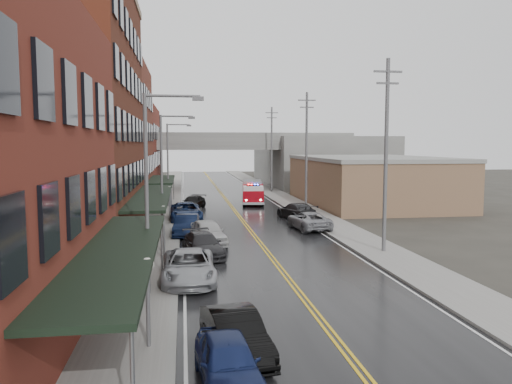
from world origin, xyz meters
TOP-DOWN VIEW (x-y plane):
  - ground at (0.00, 0.00)m, footprint 220.00×220.00m
  - road at (0.00, 30.00)m, footprint 11.00×160.00m
  - sidewalk_left at (-7.30, 30.00)m, footprint 3.00×160.00m
  - sidewalk_right at (7.30, 30.00)m, footprint 3.00×160.00m
  - curb_left at (-5.65, 30.00)m, footprint 0.30×160.00m
  - curb_right at (5.65, 30.00)m, footprint 0.30×160.00m
  - brick_building_b at (-13.30, 23.00)m, footprint 9.00×20.00m
  - brick_building_c at (-13.30, 40.50)m, footprint 9.00×15.00m
  - brick_building_far at (-13.30, 58.00)m, footprint 9.00×20.00m
  - tan_building at (16.00, 40.00)m, footprint 14.00×22.00m
  - right_far_block at (18.00, 70.00)m, footprint 18.00×30.00m
  - awning_0 at (-7.49, 4.00)m, footprint 2.60×16.00m
  - awning_1 at (-7.49, 23.00)m, footprint 2.60×18.00m
  - awning_2 at (-7.49, 40.50)m, footprint 2.60×13.00m
  - globe_lamp_0 at (-6.40, 2.00)m, footprint 0.44×0.44m
  - globe_lamp_1 at (-6.40, 16.00)m, footprint 0.44×0.44m
  - globe_lamp_2 at (-6.40, 30.00)m, footprint 0.44×0.44m
  - street_lamp_0 at (-6.55, 8.00)m, footprint 2.64×0.22m
  - street_lamp_1 at (-6.55, 24.00)m, footprint 2.64×0.22m
  - street_lamp_2 at (-6.55, 40.00)m, footprint 2.64×0.22m
  - utility_pole_0 at (7.20, 15.00)m, footprint 1.80×0.24m
  - utility_pole_1 at (7.20, 35.00)m, footprint 1.80×0.24m
  - utility_pole_2 at (7.20, 55.00)m, footprint 1.80×0.24m
  - overpass at (0.00, 62.00)m, footprint 40.00×10.00m
  - fire_truck at (2.64, 41.70)m, footprint 3.54×7.39m
  - parked_car_left_0 at (-4.02, -0.80)m, footprint 1.98×4.25m
  - parked_car_left_1 at (-3.60, 1.16)m, footprint 2.21×4.58m
  - parked_car_left_2 at (-4.98, 10.12)m, footprint 2.59×5.61m
  - parked_car_left_3 at (-4.05, 15.70)m, footprint 2.81×5.16m
  - parked_car_left_4 at (-3.60, 19.31)m, footprint 2.79×5.19m
  - parked_car_left_5 at (-5.00, 22.80)m, footprint 2.09×4.85m
  - parked_car_left_6 at (-5.00, 30.08)m, footprint 3.03×6.04m
  - parked_car_left_7 at (-4.21, 38.43)m, footprint 3.29×5.01m
  - parked_car_right_0 at (4.72, 24.18)m, footprint 2.93×5.43m
  - parked_car_right_1 at (5.00, 29.80)m, footprint 3.20×5.54m
  - parked_car_right_2 at (3.60, 46.20)m, footprint 2.98×4.86m
  - parked_car_right_3 at (3.60, 49.15)m, footprint 1.72×4.15m

SIDE VIEW (x-z plane):
  - ground at x=0.00m, z-range 0.00..0.00m
  - road at x=0.00m, z-range 0.00..0.02m
  - sidewalk_left at x=-7.30m, z-range 0.00..0.15m
  - sidewalk_right at x=7.30m, z-range 0.00..0.15m
  - curb_left at x=-5.65m, z-range 0.00..0.15m
  - curb_right at x=5.65m, z-range 0.00..0.15m
  - parked_car_right_3 at x=3.60m, z-range 0.00..1.34m
  - parked_car_left_7 at x=-4.21m, z-range 0.00..1.35m
  - parked_car_left_0 at x=-4.02m, z-range 0.00..1.41m
  - parked_car_left_3 at x=-4.05m, z-range 0.00..1.42m
  - parked_car_left_1 at x=-3.60m, z-range 0.00..1.45m
  - parked_car_right_0 at x=4.72m, z-range 0.00..1.45m
  - parked_car_right_1 at x=5.00m, z-range 0.00..1.51m
  - parked_car_right_2 at x=3.60m, z-range 0.00..1.54m
  - parked_car_left_5 at x=-5.00m, z-range 0.00..1.55m
  - parked_car_left_2 at x=-4.98m, z-range 0.00..1.56m
  - parked_car_left_6 at x=-5.00m, z-range 0.00..1.64m
  - parked_car_left_4 at x=-3.60m, z-range 0.00..1.68m
  - fire_truck at x=2.64m, z-range 0.11..2.73m
  - globe_lamp_0 at x=-6.40m, z-range 0.75..3.87m
  - globe_lamp_1 at x=-6.40m, z-range 0.75..3.87m
  - globe_lamp_2 at x=-6.40m, z-range 0.75..3.87m
  - tan_building at x=16.00m, z-range 0.00..5.00m
  - awning_2 at x=-7.49m, z-range 1.44..4.53m
  - awning_0 at x=-7.49m, z-range 1.44..4.53m
  - awning_1 at x=-7.49m, z-range 1.44..4.53m
  - right_far_block at x=18.00m, z-range 0.00..8.00m
  - street_lamp_0 at x=-6.55m, z-range 0.69..9.69m
  - street_lamp_1 at x=-6.55m, z-range 0.69..9.69m
  - street_lamp_2 at x=-6.55m, z-range 0.69..9.69m
  - overpass at x=0.00m, z-range 2.24..9.74m
  - brick_building_far at x=-13.30m, z-range 0.00..12.00m
  - utility_pole_0 at x=7.20m, z-range 0.31..12.31m
  - utility_pole_1 at x=7.20m, z-range 0.31..12.31m
  - utility_pole_2 at x=7.20m, z-range 0.31..12.31m
  - brick_building_c at x=-13.30m, z-range 0.00..15.00m
  - brick_building_b at x=-13.30m, z-range 0.00..18.00m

